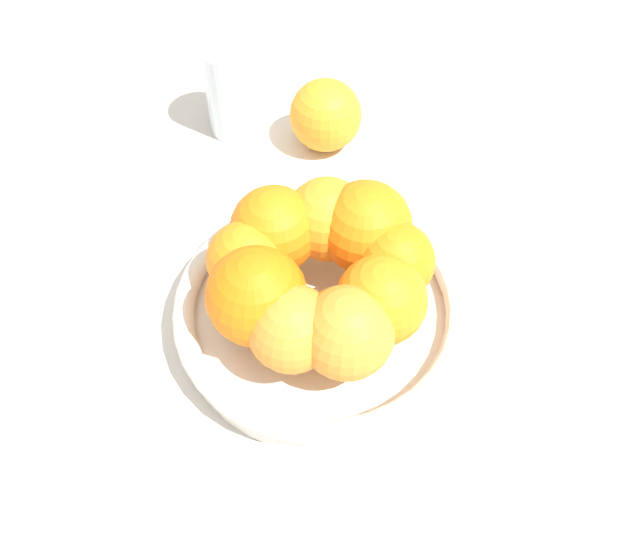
{
  "coord_description": "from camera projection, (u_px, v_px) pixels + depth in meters",
  "views": [
    {
      "loc": [
        0.04,
        0.31,
        0.49
      ],
      "look_at": [
        0.0,
        0.0,
        0.08
      ],
      "focal_mm": 35.0,
      "sensor_mm": 36.0,
      "label": 1
    }
  ],
  "objects": [
    {
      "name": "fruit_bowl",
      "position": [
        320.0,
        310.0,
        0.56
      ],
      "size": [
        0.26,
        0.26,
        0.04
      ],
      "color": "silver",
      "rests_on": "ground_plane"
    },
    {
      "name": "ground_plane",
      "position": [
        320.0,
        323.0,
        0.58
      ],
      "size": [
        4.0,
        4.0,
        0.0
      ],
      "primitive_type": "plane",
      "color": "beige"
    },
    {
      "name": "stray_orange",
      "position": [
        326.0,
        115.0,
        0.7
      ],
      "size": [
        0.08,
        0.08,
        0.08
      ],
      "primitive_type": "sphere",
      "color": "orange",
      "rests_on": "ground_plane"
    },
    {
      "name": "orange_pile",
      "position": [
        320.0,
        269.0,
        0.52
      ],
      "size": [
        0.19,
        0.19,
        0.08
      ],
      "color": "orange",
      "rests_on": "fruit_bowl"
    },
    {
      "name": "drinking_glass",
      "position": [
        235.0,
        89.0,
        0.7
      ],
      "size": [
        0.07,
        0.07,
        0.11
      ],
      "primitive_type": "cylinder",
      "color": "silver",
      "rests_on": "ground_plane"
    }
  ]
}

